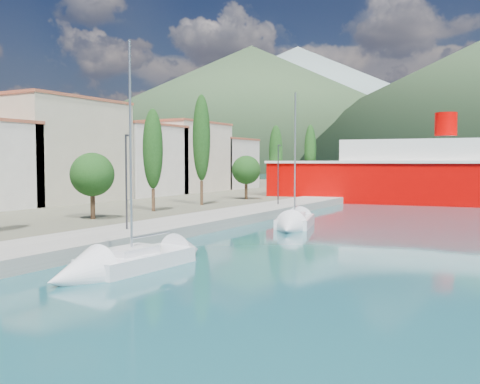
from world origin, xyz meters
The scene contains 8 objects.
ground centered at (0.00, 120.00, 0.00)m, with size 1400.00×1400.00×0.00m, color #1B515A.
quay centered at (-9.00, 26.00, 0.40)m, with size 5.00×88.00×0.80m, color gray.
land_strip centered at (-47.00, 36.00, 0.35)m, with size 70.00×148.00×0.70m, color #565644.
town_buildings centered at (-32.00, 36.91, 5.57)m, with size 9.20×69.20×11.30m.
tree_row centered at (-15.92, 32.47, 5.74)m, with size 3.38×65.17×11.26m.
lamp_posts centered at (-9.00, 14.94, 4.08)m, with size 0.15×48.01×6.06m.
sailboat_near centered at (-3.00, 6.97, 0.32)m, with size 2.98×8.31×11.73m.
sailboat_mid centered at (-2.22, 26.23, 0.32)m, with size 4.44×8.18×11.46m.
Camera 1 is at (13.74, -11.01, 5.11)m, focal length 40.00 mm.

